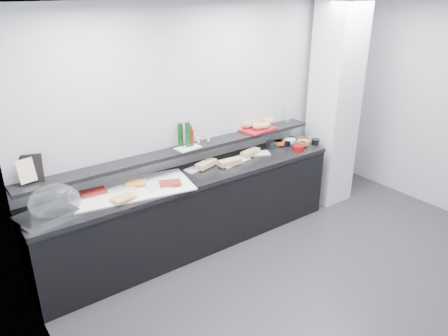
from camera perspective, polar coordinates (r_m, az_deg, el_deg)
ground at (r=4.61m, az=15.97°, el=-16.06°), size 5.00×5.00×0.00m
back_wall at (r=5.25m, az=0.43°, el=6.57°), size 5.00×0.02×2.70m
ceiling at (r=3.63m, az=20.86°, el=19.43°), size 5.00×5.00×0.00m
column at (r=6.01m, az=14.17°, el=8.01°), size 0.50×0.50×2.70m
buffet_cabinet at (r=5.01m, az=-4.02°, el=-5.81°), size 3.60×0.60×0.85m
counter_top at (r=4.81m, az=-4.16°, el=-1.11°), size 3.62×0.62×0.05m
wall_shelf at (r=4.85m, az=-5.36°, el=2.32°), size 3.60×0.25×0.04m
cloche_base at (r=4.25m, az=-22.29°, el=-5.69°), size 0.56×0.44×0.04m
cloche_dome at (r=4.22m, az=-21.25°, el=-4.17°), size 0.52×0.41×0.34m
linen_runner at (r=4.53m, az=-12.05°, el=-2.73°), size 1.31×0.80×0.01m
platter_meat_a at (r=4.50m, az=-17.04°, el=-3.28°), size 0.31×0.22×0.01m
food_meat_a at (r=4.49m, az=-16.71°, el=-3.04°), size 0.26×0.18×0.02m
platter_salmon at (r=4.55m, az=-13.31°, el=-2.53°), size 0.31×0.25×0.01m
food_salmon at (r=4.58m, az=-11.46°, el=-1.93°), size 0.24×0.20×0.02m
platter_cheese at (r=4.35m, az=-12.94°, el=-3.72°), size 0.30×0.23×0.01m
food_cheese at (r=4.29m, az=-13.01°, el=-3.85°), size 0.24×0.17×0.02m
platter_meat_b at (r=4.53m, az=-8.27°, el=-2.27°), size 0.27×0.18×0.01m
food_meat_b at (r=4.53m, az=-7.04°, el=-1.94°), size 0.25×0.21×0.02m
sandwich_plate_left at (r=4.94m, az=-3.39°, el=0.01°), size 0.34×0.19×0.01m
sandwich_food_left at (r=4.95m, az=-2.35°, el=0.52°), size 0.30×0.19×0.06m
tongs_left at (r=5.02m, az=-1.62°, el=0.53°), size 0.13×0.10×0.01m
sandwich_plate_mid at (r=5.11m, az=1.28°, el=0.84°), size 0.42×0.24×0.01m
sandwich_food_mid at (r=5.00m, az=0.76°, el=0.78°), size 0.28×0.13×0.06m
tongs_mid at (r=5.06m, az=1.49°, el=0.72°), size 0.16×0.02×0.01m
sandwich_plate_right at (r=5.36m, az=4.21°, el=1.88°), size 0.36×0.27×0.01m
sandwich_food_right at (r=5.29m, az=3.47°, el=2.03°), size 0.29×0.18×0.06m
tongs_right at (r=5.29m, az=3.81°, el=1.71°), size 0.16×0.01×0.01m
bowl_glass_fruit at (r=5.62m, az=6.43°, el=3.11°), size 0.20×0.20×0.07m
fill_glass_fruit at (r=5.65m, az=7.32°, el=3.31°), size 0.17×0.17×0.05m
bowl_black_jam at (r=5.71m, az=8.09°, el=3.33°), size 0.15×0.15×0.07m
fill_black_jam at (r=5.65m, az=7.15°, el=3.32°), size 0.14×0.14×0.05m
bowl_glass_cream at (r=5.82m, az=9.59°, el=3.65°), size 0.23×0.23×0.07m
fill_glass_cream at (r=5.74m, az=8.55°, el=3.54°), size 0.18×0.18×0.05m
bowl_red_jam at (r=5.54m, az=9.68°, el=2.60°), size 0.18×0.18×0.07m
fill_red_jam at (r=5.53m, az=9.65°, el=2.73°), size 0.11×0.11×0.05m
bowl_glass_salmon at (r=5.62m, az=9.55°, el=2.93°), size 0.23×0.23×0.07m
fill_glass_salmon at (r=5.69m, az=10.28°, el=3.27°), size 0.16×0.16×0.05m
bowl_black_fruit at (r=5.80m, az=11.84°, el=3.39°), size 0.13×0.13×0.07m
fill_black_fruit at (r=5.65m, az=10.25°, el=3.10°), size 0.11×0.11×0.05m
framed_print at (r=4.35m, az=-23.82°, el=-0.03°), size 0.21×0.13×0.26m
print_art at (r=4.31m, az=-24.40°, el=-0.34°), size 0.16×0.08×0.22m
condiment_tray at (r=4.85m, az=-4.73°, el=2.65°), size 0.29×0.19×0.01m
bottle_green_a at (r=4.86m, az=-5.71°, el=4.37°), size 0.07×0.07×0.26m
bottle_brown at (r=4.84m, az=-4.44°, el=4.19°), size 0.06×0.06×0.24m
bottle_green_b at (r=4.82m, az=-4.74°, el=4.39°), size 0.06×0.06×0.28m
bottle_hot at (r=4.87m, az=-4.18°, el=3.98°), size 0.05×0.05×0.18m
shaker_salt at (r=4.96m, az=-3.40°, el=3.66°), size 0.05×0.05×0.07m
shaker_pepper at (r=5.00m, az=-2.07°, el=3.87°), size 0.04×0.04×0.07m
bread_tray at (r=5.46m, az=4.33°, el=5.09°), size 0.47×0.36×0.02m
bread_roll_nw at (r=5.44m, az=3.02°, el=5.62°), size 0.16×0.13×0.08m
bread_roll_n at (r=5.51m, az=3.84°, el=5.81°), size 0.16×0.13×0.08m
bread_roll_ne at (r=5.63m, az=5.85°, el=6.12°), size 0.17×0.13×0.08m
bread_roll_sw at (r=5.40m, az=4.56°, el=5.44°), size 0.17×0.13×0.08m
bread_roll_s at (r=5.45m, az=5.45°, el=5.58°), size 0.17×0.12×0.08m
bread_roll_se at (r=5.45m, az=5.10°, el=5.57°), size 0.16×0.13×0.08m
bread_roll_mide at (r=5.41m, az=4.34°, el=5.49°), size 0.15×0.11×0.08m
carafe at (r=5.72m, az=8.26°, el=7.22°), size 0.12×0.12×0.30m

